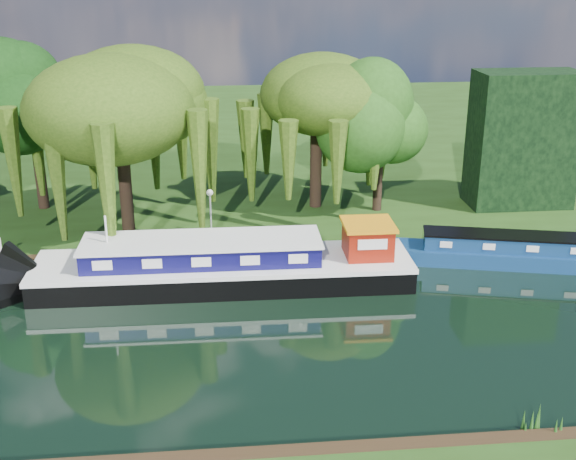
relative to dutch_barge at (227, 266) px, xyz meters
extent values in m
plane|color=black|center=(-1.26, -5.05, -0.93)|extent=(120.00, 120.00, 0.00)
cube|color=#1D360E|center=(-1.26, 28.95, -0.70)|extent=(120.00, 52.00, 0.45)
cube|color=black|center=(-0.15, 0.00, -0.49)|extent=(17.62, 4.06, 1.17)
cube|color=silver|center=(-0.15, 0.00, 0.20)|extent=(17.72, 4.13, 0.21)
cube|color=#0D0C42|center=(-1.13, 0.01, 0.78)|extent=(10.93, 2.91, 0.93)
cube|color=silver|center=(-1.13, 0.01, 1.30)|extent=(11.12, 3.10, 0.12)
cube|color=maroon|center=(6.69, -0.06, 1.05)|extent=(2.17, 2.17, 1.47)
cube|color=orange|center=(6.69, -0.06, 1.86)|extent=(2.41, 2.41, 0.16)
cylinder|color=silver|center=(-5.43, 0.05, 1.49)|extent=(0.10, 0.10, 2.34)
cube|color=navy|center=(14.09, 1.00, -0.60)|extent=(12.02, 4.68, 0.89)
cube|color=navy|center=(14.09, 1.00, 0.22)|extent=(8.44, 3.37, 0.74)
cube|color=black|center=(14.09, 1.00, 0.64)|extent=(8.56, 3.49, 0.10)
cube|color=silver|center=(10.88, 0.98, 0.26)|extent=(0.59, 0.19, 0.32)
cube|color=silver|center=(12.90, 0.50, 0.26)|extent=(0.59, 0.19, 0.32)
cube|color=silver|center=(14.92, 0.02, 0.26)|extent=(0.59, 0.19, 0.32)
cylinder|color=black|center=(-5.31, 6.70, 2.32)|extent=(0.73, 0.73, 5.60)
ellipsoid|color=#28450E|center=(-5.31, 6.70, 6.37)|extent=(7.82, 7.82, 5.05)
cylinder|color=black|center=(5.50, 9.73, 1.96)|extent=(0.69, 0.69, 4.86)
ellipsoid|color=#28450E|center=(5.50, 9.73, 5.47)|extent=(6.64, 6.64, 4.29)
cylinder|color=black|center=(-10.79, 11.00, 3.00)|extent=(0.67, 0.67, 6.96)
ellipsoid|color=black|center=(-10.79, 11.00, 5.85)|extent=(5.57, 5.57, 5.57)
cylinder|color=black|center=(9.05, 8.69, 2.45)|extent=(0.56, 0.56, 5.84)
ellipsoid|color=#1E4511|center=(9.05, 8.69, 4.84)|extent=(4.68, 4.68, 4.68)
cube|color=black|center=(17.74, 8.95, 3.52)|extent=(6.00, 3.00, 8.00)
cylinder|color=silver|center=(-0.76, 5.45, 0.62)|extent=(0.10, 0.10, 2.20)
sphere|color=white|center=(-0.76, 5.45, 1.90)|extent=(0.36, 0.36, 0.36)
cylinder|color=silver|center=(-11.26, 3.35, 0.02)|extent=(0.16, 0.16, 1.00)
cylinder|color=silver|center=(-5.26, 3.35, 0.02)|extent=(0.16, 0.16, 1.00)
cylinder|color=silver|center=(1.74, 3.35, 0.02)|extent=(0.16, 0.16, 1.00)
cylinder|color=silver|center=(7.74, 3.35, 0.02)|extent=(0.16, 0.16, 1.00)
cone|color=#194A13|center=(9.74, -12.75, -0.38)|extent=(1.20, 1.20, 1.10)
camera|label=1|loc=(-0.13, -31.33, 13.51)|focal=45.00mm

